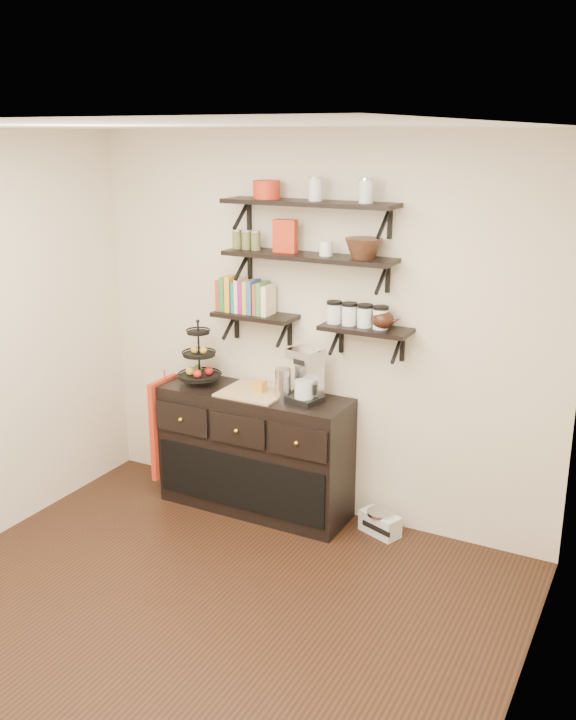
{
  "coord_description": "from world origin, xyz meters",
  "views": [
    {
      "loc": [
        2.22,
        -2.9,
        2.67
      ],
      "look_at": [
        0.09,
        1.15,
        1.3
      ],
      "focal_mm": 38.0,
      "sensor_mm": 36.0,
      "label": 1
    }
  ],
  "objects_px": {
    "fruit_stand": "(200,363)",
    "radio": "(380,523)",
    "sideboard": "(255,451)",
    "coffee_maker": "(307,376)"
  },
  "relations": [
    {
      "from": "fruit_stand",
      "to": "radio",
      "type": "bearing_deg",
      "value": 2.5
    },
    {
      "from": "sideboard",
      "to": "fruit_stand",
      "type": "bearing_deg",
      "value": 179.62
    },
    {
      "from": "fruit_stand",
      "to": "coffee_maker",
      "type": "relative_size",
      "value": 1.22
    },
    {
      "from": "sideboard",
      "to": "coffee_maker",
      "type": "xyz_separation_m",
      "value": [
        0.4,
        0.03,
        0.63
      ]
    },
    {
      "from": "sideboard",
      "to": "radio",
      "type": "distance_m",
      "value": 1.03
    },
    {
      "from": "fruit_stand",
      "to": "coffee_maker",
      "type": "xyz_separation_m",
      "value": [
        0.86,
        0.02,
        0.02
      ]
    },
    {
      "from": "fruit_stand",
      "to": "radio",
      "type": "xyz_separation_m",
      "value": [
        1.42,
        0.06,
        -0.97
      ]
    },
    {
      "from": "coffee_maker",
      "to": "radio",
      "type": "relative_size",
      "value": 1.2
    },
    {
      "from": "coffee_maker",
      "to": "sideboard",
      "type": "bearing_deg",
      "value": -163.31
    },
    {
      "from": "sideboard",
      "to": "radio",
      "type": "xyz_separation_m",
      "value": [
        0.96,
        0.07,
        -0.37
      ]
    }
  ]
}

